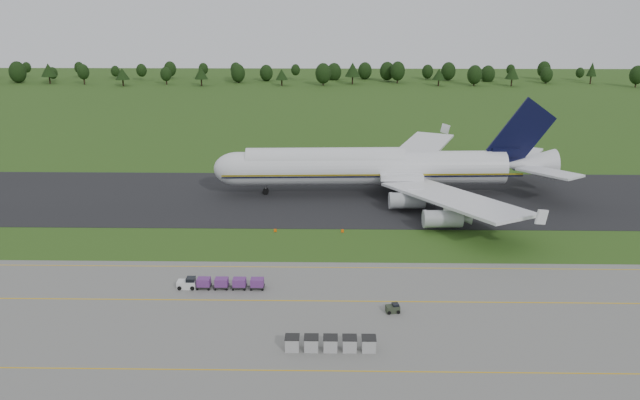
{
  "coord_description": "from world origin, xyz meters",
  "views": [
    {
      "loc": [
        6.02,
        -104.13,
        42.08
      ],
      "look_at": [
        4.18,
        2.0,
        7.83
      ],
      "focal_mm": 35.0,
      "sensor_mm": 36.0,
      "label": 1
    }
  ],
  "objects_px": {
    "edge_markers": "(309,231)",
    "uld_row": "(330,343)",
    "utility_cart": "(393,309)",
    "aircraft": "(378,167)",
    "baggage_train": "(220,283)"
  },
  "relations": [
    {
      "from": "aircraft",
      "to": "uld_row",
      "type": "xyz_separation_m",
      "value": [
        -10.47,
        -66.72,
        -5.26
      ]
    },
    {
      "from": "utility_cart",
      "to": "aircraft",
      "type": "bearing_deg",
      "value": 88.26
    },
    {
      "from": "edge_markers",
      "to": "uld_row",
      "type": "bearing_deg",
      "value": -84.32
    },
    {
      "from": "baggage_train",
      "to": "utility_cart",
      "type": "relative_size",
      "value": 6.4
    },
    {
      "from": "aircraft",
      "to": "edge_markers",
      "type": "bearing_deg",
      "value": -120.24
    },
    {
      "from": "aircraft",
      "to": "utility_cart",
      "type": "relative_size",
      "value": 37.34
    },
    {
      "from": "utility_cart",
      "to": "uld_row",
      "type": "relative_size",
      "value": 0.18
    },
    {
      "from": "baggage_train",
      "to": "edge_markers",
      "type": "height_order",
      "value": "baggage_train"
    },
    {
      "from": "utility_cart",
      "to": "uld_row",
      "type": "xyz_separation_m",
      "value": [
        -8.75,
        -10.03,
        0.4
      ]
    },
    {
      "from": "uld_row",
      "to": "aircraft",
      "type": "bearing_deg",
      "value": 81.08
    },
    {
      "from": "aircraft",
      "to": "baggage_train",
      "type": "xyz_separation_m",
      "value": [
        -27.39,
        -49.47,
        -5.31
      ]
    },
    {
      "from": "aircraft",
      "to": "utility_cart",
      "type": "xyz_separation_m",
      "value": [
        -1.73,
        -56.69,
        -5.66
      ]
    },
    {
      "from": "aircraft",
      "to": "utility_cart",
      "type": "bearing_deg",
      "value": -91.74
    },
    {
      "from": "uld_row",
      "to": "utility_cart",
      "type": "bearing_deg",
      "value": 48.9
    },
    {
      "from": "uld_row",
      "to": "edge_markers",
      "type": "relative_size",
      "value": 0.86
    }
  ]
}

